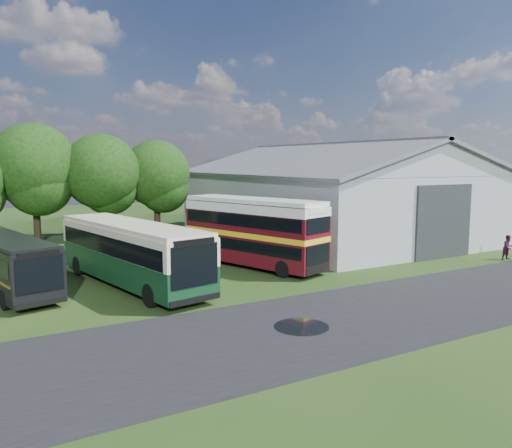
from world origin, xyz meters
TOP-DOWN VIEW (x-y plane):
  - ground at (0.00, 0.00)m, footprint 120.00×120.00m
  - asphalt_road at (3.00, -3.00)m, footprint 60.00×8.00m
  - puddle at (-1.50, -3.00)m, footprint 2.20×2.20m
  - storage_shed at (15.00, 15.98)m, footprint 18.80×24.80m
  - tree_mid at (-8.00, 24.80)m, footprint 6.80×6.80m
  - tree_right_a at (-3.00, 23.80)m, footprint 6.26×6.26m
  - tree_right_b at (2.00, 24.60)m, footprint 5.98×5.98m
  - shrub_front at (5.60, 6.00)m, footprint 1.70×1.70m
  - shrub_mid at (5.60, 8.00)m, footprint 1.60×1.60m
  - bus_green_single at (-5.38, 7.04)m, footprint 4.98×12.39m
  - bus_maroon_double at (2.56, 8.06)m, footprint 5.42×10.24m
  - bus_dark_single at (-11.30, 9.15)m, footprint 4.57×10.45m
  - visitor_b at (18.33, 1.36)m, footprint 0.89×0.74m

SIDE VIEW (x-z plane):
  - ground at x=0.00m, z-range 0.00..0.00m
  - asphalt_road at x=3.00m, z-range -0.01..0.01m
  - puddle at x=-1.50m, z-range -0.01..0.01m
  - shrub_front at x=5.60m, z-range -0.85..0.85m
  - shrub_mid at x=5.60m, z-range -0.80..0.80m
  - visitor_b at x=18.33m, z-range 0.00..1.66m
  - bus_dark_single at x=-11.30m, z-range 0.09..2.90m
  - bus_green_single at x=-5.38m, z-range 0.11..3.44m
  - bus_maroon_double at x=2.56m, z-range 0.00..4.27m
  - storage_shed at x=15.00m, z-range 0.09..8.24m
  - tree_right_b at x=2.00m, z-range 1.21..9.66m
  - tree_right_a at x=-3.00m, z-range 1.27..10.10m
  - tree_mid at x=-8.00m, z-range 1.38..10.98m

